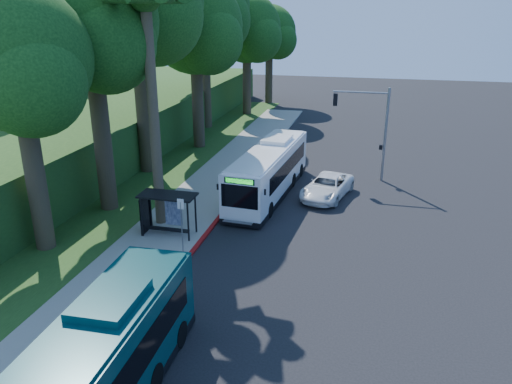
# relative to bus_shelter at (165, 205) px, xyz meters

# --- Properties ---
(ground) EXTENTS (140.00, 140.00, 0.00)m
(ground) POSITION_rel_bus_shelter_xyz_m (7.26, 2.86, -1.81)
(ground) COLOR black
(ground) RESTS_ON ground
(sidewalk) EXTENTS (4.50, 70.00, 0.12)m
(sidewalk) POSITION_rel_bus_shelter_xyz_m (-0.04, 2.86, -1.75)
(sidewalk) COLOR gray
(sidewalk) RESTS_ON ground
(red_curb) EXTENTS (0.25, 30.00, 0.13)m
(red_curb) POSITION_rel_bus_shelter_xyz_m (2.26, -1.14, -1.74)
(red_curb) COLOR maroon
(red_curb) RESTS_ON ground
(grass_verge) EXTENTS (8.00, 70.00, 0.06)m
(grass_verge) POSITION_rel_bus_shelter_xyz_m (-5.74, 7.86, -1.78)
(grass_verge) COLOR #234719
(grass_verge) RESTS_ON ground
(bus_shelter) EXTENTS (3.20, 1.51, 2.55)m
(bus_shelter) POSITION_rel_bus_shelter_xyz_m (0.00, 0.00, 0.00)
(bus_shelter) COLOR black
(bus_shelter) RESTS_ON ground
(stop_sign_pole) EXTENTS (0.35, 0.06, 3.17)m
(stop_sign_pole) POSITION_rel_bus_shelter_xyz_m (1.86, -2.14, 0.28)
(stop_sign_pole) COLOR gray
(stop_sign_pole) RESTS_ON ground
(traffic_signal_pole) EXTENTS (4.10, 0.30, 7.00)m
(traffic_signal_pole) POSITION_rel_bus_shelter_xyz_m (11.04, 12.86, 2.62)
(traffic_signal_pole) COLOR gray
(traffic_signal_pole) RESTS_ON ground
(palm_tree) EXTENTS (4.20, 4.20, 14.40)m
(palm_tree) POSITION_rel_bus_shelter_xyz_m (-0.94, 1.36, 10.57)
(palm_tree) COLOR #4C3F2D
(palm_tree) RESTS_ON ground
(hillside_backdrop) EXTENTS (24.00, 60.00, 8.80)m
(hillside_backdrop) POSITION_rel_bus_shelter_xyz_m (-19.04, 17.96, 0.63)
(hillside_backdrop) COLOR #234719
(hillside_backdrop) RESTS_ON ground
(tree_0) EXTENTS (8.40, 8.00, 15.70)m
(tree_0) POSITION_rel_bus_shelter_xyz_m (-5.14, 2.84, 9.40)
(tree_0) COLOR #382B1E
(tree_0) RESTS_ON ground
(tree_1) EXTENTS (10.50, 10.00, 18.26)m
(tree_1) POSITION_rel_bus_shelter_xyz_m (-6.12, 10.84, 10.92)
(tree_1) COLOR #382B1E
(tree_1) RESTS_ON ground
(tree_2) EXTENTS (8.82, 8.40, 15.12)m
(tree_2) POSITION_rel_bus_shelter_xyz_m (-4.64, 18.84, 8.67)
(tree_2) COLOR #382B1E
(tree_2) RESTS_ON ground
(tree_3) EXTENTS (10.08, 9.60, 17.28)m
(tree_3) POSITION_rel_bus_shelter_xyz_m (-6.62, 26.84, 10.17)
(tree_3) COLOR #382B1E
(tree_3) RESTS_ON ground
(tree_4) EXTENTS (8.40, 8.00, 14.14)m
(tree_4) POSITION_rel_bus_shelter_xyz_m (-4.14, 34.84, 7.92)
(tree_4) COLOR #382B1E
(tree_4) RESTS_ON ground
(tree_5) EXTENTS (7.35, 7.00, 12.86)m
(tree_5) POSITION_rel_bus_shelter_xyz_m (-3.16, 42.84, 7.16)
(tree_5) COLOR #382B1E
(tree_5) RESTS_ON ground
(tree_6) EXTENTS (7.56, 7.20, 13.74)m
(tree_6) POSITION_rel_bus_shelter_xyz_m (-5.65, -3.16, 7.90)
(tree_6) COLOR #382B1E
(tree_6) RESTS_ON ground
(white_bus) EXTENTS (3.49, 12.35, 3.63)m
(white_bus) POSITION_rel_bus_shelter_xyz_m (4.35, 7.97, -0.03)
(white_bus) COLOR white
(white_bus) RESTS_ON ground
(pickup) EXTENTS (3.69, 5.87, 1.51)m
(pickup) POSITION_rel_bus_shelter_xyz_m (8.38, 8.31, -1.05)
(pickup) COLOR white
(pickup) RESTS_ON ground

